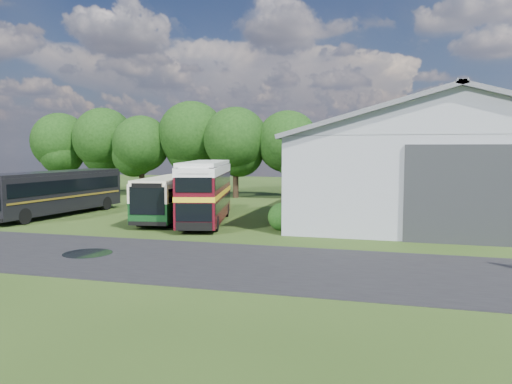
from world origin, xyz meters
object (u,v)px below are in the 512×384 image
(bus_maroon_double, at_px, (206,193))
(bus_dark_single, at_px, (56,192))
(storage_shed, at_px, (438,157))
(bus_green_single, at_px, (174,196))

(bus_maroon_double, height_order, bus_dark_single, bus_maroon_double)
(storage_shed, relative_size, bus_green_single, 2.29)
(storage_shed, bearing_deg, bus_green_single, -157.51)
(storage_shed, relative_size, bus_dark_single, 2.11)
(bus_green_single, xyz_separation_m, bus_maroon_double, (2.91, -1.46, 0.43))
(storage_shed, height_order, bus_dark_single, storage_shed)
(bus_green_single, xyz_separation_m, bus_dark_single, (-8.76, -0.89, 0.14))
(storage_shed, xyz_separation_m, bus_dark_single, (-26.37, -8.18, -2.47))
(storage_shed, distance_m, bus_maroon_double, 17.25)
(storage_shed, bearing_deg, bus_maroon_double, -149.26)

